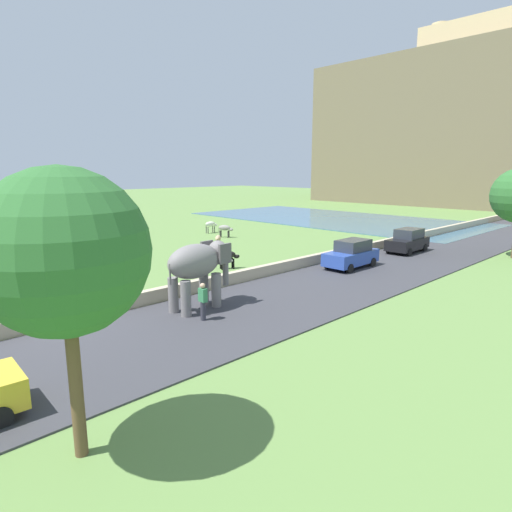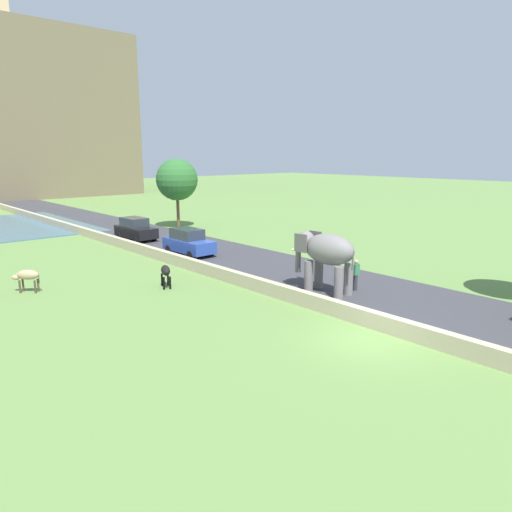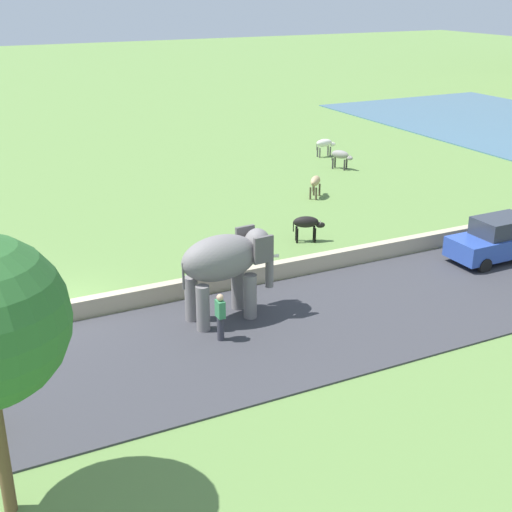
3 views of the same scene
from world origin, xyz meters
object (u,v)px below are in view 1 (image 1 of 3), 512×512
Objects in this scene: car_blue at (351,254)px; person_beside_elephant at (203,301)px; elephant at (198,265)px; cow_tan at (218,239)px; cow_grey at (225,228)px; cow_white at (211,225)px; cow_black at (228,256)px; car_black at (408,241)px.

person_beside_elephant is at bearing -83.89° from car_blue.
cow_tan is at bearing 137.61° from elephant.
person_beside_elephant is at bearing -42.31° from cow_grey.
cow_white is 3.28m from cow_grey.
elephant is at bearing -90.09° from car_blue.
car_blue is at bearing -9.86° from cow_white.
elephant reaches higher than person_beside_elephant.
cow_black is (13.14, -8.96, 0.00)m from cow_white.
person_beside_elephant is 12.81m from car_blue.
person_beside_elephant is at bearing -31.19° from elephant.
person_beside_elephant is at bearing -38.87° from cow_white.
cow_black is 6.73m from cow_tan.
elephant is 0.87× the size of car_black.
car_black is 18.90m from cow_white.
elephant reaches higher than car_blue.
cow_white is at bearing 141.13° from person_beside_elephant.
cow_tan is (-10.86, -2.01, -0.06)m from car_blue.
cow_white is (-18.40, 15.11, -1.20)m from elephant.
cow_tan is at bearing 146.09° from cow_black.
person_beside_elephant is 0.40× the size of car_black.
cow_grey is (-15.22, 14.28, -1.20)m from elephant.
elephant is 2.16× the size of person_beside_elephant.
cow_tan is at bearing -34.59° from cow_white.
cow_black is 1.04× the size of cow_grey.
elephant is 19.40m from car_black.
cow_white is 15.91m from cow_black.
car_black is at bearing 68.25° from cow_black.
car_blue is at bearing 96.11° from person_beside_elephant.
elephant is 14.73m from cow_tan.
cow_white is at bearing 145.41° from cow_tan.
cow_grey is (-4.38, 4.38, 0.00)m from cow_tan.
car_blue is at bearing 89.91° from elephant.
cow_black and cow_tan have the same top height.
car_black is 2.99× the size of cow_grey.
car_blue is 2.86× the size of cow_black.
car_black is at bearing 93.86° from person_beside_elephant.
cow_black is at bearing 130.56° from elephant.
elephant is 8.17m from cow_black.
cow_tan is at bearing 138.72° from person_beside_elephant.
cow_grey is at bearing -14.65° from cow_white.
car_black is at bearing 13.01° from cow_white.
elephant is at bearing 148.81° from person_beside_elephant.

